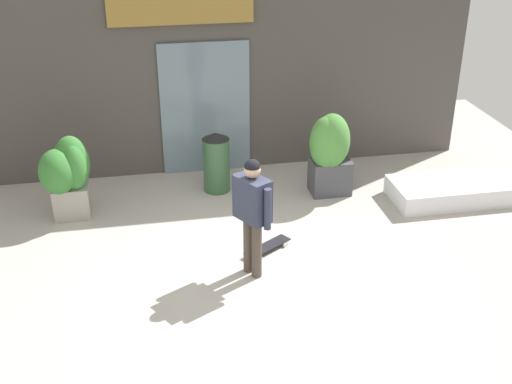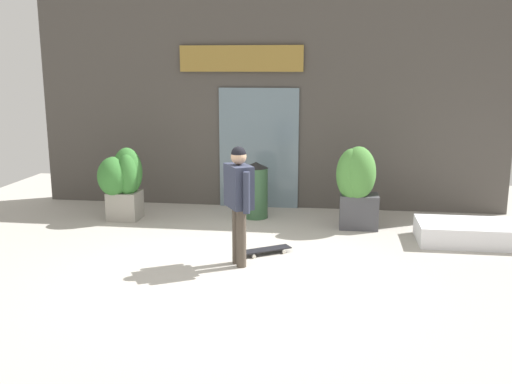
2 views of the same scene
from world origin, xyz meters
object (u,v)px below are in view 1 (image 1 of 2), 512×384
skateboarder (252,206)px  skateboard (267,247)px  trash_bin (216,162)px  planter_box_left (329,150)px  planter_box_right (68,174)px

skateboarder → skateboard: 1.08m
skateboard → trash_bin: 2.07m
skateboard → skateboarder: bearing=-154.1°
skateboarder → planter_box_left: size_ratio=1.18×
skateboarder → planter_box_right: bearing=109.3°
skateboarder → trash_bin: (-0.13, 2.48, -0.48)m
planter_box_left → planter_box_right: 3.94m
trash_bin → planter_box_left: bearing=-16.0°
skateboarder → skateboard: bearing=28.8°
planter_box_left → planter_box_right: (-3.94, 0.02, -0.07)m
planter_box_right → trash_bin: bearing=11.9°
skateboarder → planter_box_left: skateboarder is taller
skateboard → trash_bin: size_ratio=0.73×
skateboarder → trash_bin: size_ratio=1.62×
skateboarder → skateboard: (0.30, 0.50, -0.91)m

